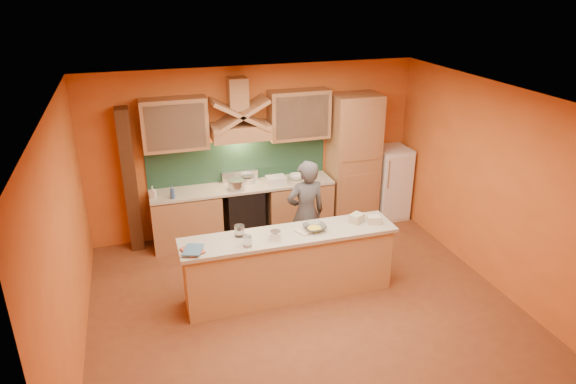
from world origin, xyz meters
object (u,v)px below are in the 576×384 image
object	(u,v)px
fridge	(390,183)
stove	(244,211)
mixing_bowl	(315,228)
kitchen_scale	(275,236)
person	(306,214)

from	to	relation	value
fridge	stove	bearing A→B (deg)	180.00
stove	mixing_bowl	size ratio (longest dim) A/B	3.04
fridge	kitchen_scale	bearing A→B (deg)	-143.62
fridge	mixing_bowl	xyz separation A→B (m)	(-2.15, -1.90, 0.33)
kitchen_scale	mixing_bowl	distance (m)	0.58
stove	fridge	world-z (taller)	fridge
stove	kitchen_scale	xyz separation A→B (m)	(-0.02, -2.00, 0.55)
stove	mixing_bowl	distance (m)	2.05
mixing_bowl	person	bearing A→B (deg)	79.52
stove	kitchen_scale	bearing A→B (deg)	-90.53
stove	mixing_bowl	world-z (taller)	mixing_bowl
person	kitchen_scale	size ratio (longest dim) A/B	12.66
person	kitchen_scale	xyz separation A→B (m)	(-0.71, -0.85, 0.17)
kitchen_scale	mixing_bowl	world-z (taller)	kitchen_scale
fridge	person	xyz separation A→B (m)	(-2.01, -1.15, 0.18)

